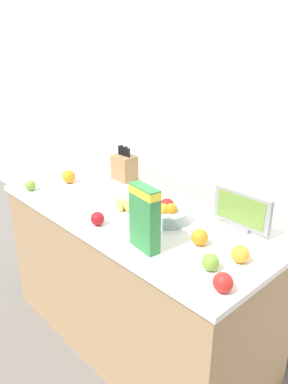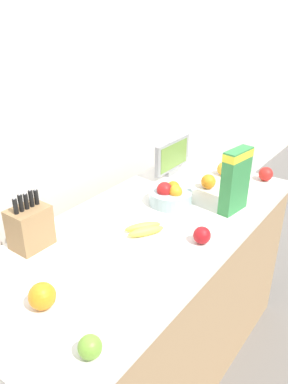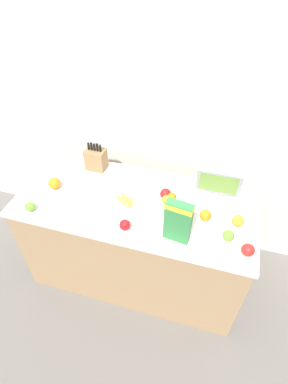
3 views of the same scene
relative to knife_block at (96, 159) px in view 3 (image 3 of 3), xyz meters
The scene contains 15 objects.
ground_plane 1.10m from the knife_block, 34.05° to the right, with size 14.00×14.00×0.00m, color slate.
wall_back 0.61m from the knife_block, 37.65° to the left, with size 9.00×0.06×2.60m.
counter 0.73m from the knife_block, 34.05° to the right, with size 1.71×0.76×0.90m.
knife_block is the anchor object (origin of this frame).
small_monitor 0.96m from the knife_block, ahead, with size 0.31×0.03×0.20m.
cereal_box 0.92m from the knife_block, 34.47° to the right, with size 0.17×0.08×0.30m.
fruit_bowl 0.69m from the knife_block, 20.97° to the right, with size 0.21×0.21×0.12m.
banana_bunch 0.47m from the knife_block, 41.41° to the right, with size 0.18×0.15×0.04m.
apple_by_knife_block 0.62m from the knife_block, 114.01° to the right, with size 0.07×0.07×0.07m, color #6B9E33.
apple_near_bananas 1.16m from the knife_block, 22.37° to the right, with size 0.07×0.07×0.07m, color #6B9E33.
apple_rightmost 1.30m from the knife_block, 23.60° to the right, with size 0.08×0.08×0.08m, color red.
apple_rear 0.69m from the knife_block, 51.78° to the right, with size 0.07×0.07×0.07m, color #A31419.
orange_front_left 0.96m from the knife_block, 18.94° to the right, with size 0.08×0.08×0.08m, color orange.
orange_mid_left 1.16m from the knife_block, 14.99° to the right, with size 0.08×0.08×0.08m, color orange.
orange_front_center 0.37m from the knife_block, 123.20° to the right, with size 0.09×0.09×0.09m, color orange.
Camera 3 is at (0.48, -1.43, 2.40)m, focal length 28.00 mm.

